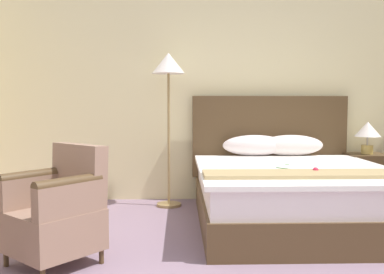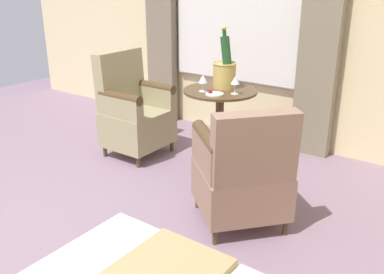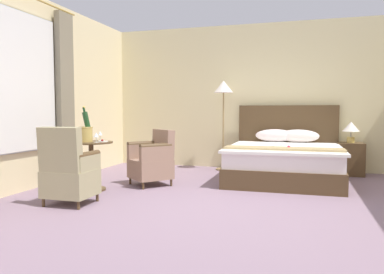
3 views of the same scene
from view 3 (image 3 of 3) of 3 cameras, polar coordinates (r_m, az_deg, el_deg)
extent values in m
plane|color=gray|center=(4.59, 6.62, -10.60)|extent=(7.76, 7.76, 0.00)
cube|color=beige|center=(7.61, 10.82, 6.02)|extent=(6.25, 0.12, 2.87)
cube|color=beige|center=(5.85, -25.22, 6.35)|extent=(0.12, 6.38, 2.87)
cube|color=white|center=(5.80, -24.66, 7.60)|extent=(0.02, 1.46, 1.97)
cube|color=white|center=(5.78, -24.44, 7.62)|extent=(0.02, 1.39, 1.93)
cube|color=gray|center=(6.46, -18.75, 5.63)|extent=(0.10, 0.36, 2.73)
cube|color=#503A21|center=(6.42, 13.87, -5.14)|extent=(1.76, 2.04, 0.30)
cube|color=white|center=(6.38, 13.91, -2.78)|extent=(1.71, 1.98, 0.23)
cube|color=white|center=(6.31, 13.91, -1.61)|extent=(1.80, 1.92, 0.04)
cube|color=tan|center=(5.81, 13.70, -1.73)|extent=(1.76, 0.37, 0.03)
cube|color=#503A21|center=(7.41, 14.32, 0.97)|extent=(1.85, 0.08, 0.96)
ellipsoid|color=white|center=(7.23, 12.57, 0.22)|extent=(0.74, 0.25, 0.25)
ellipsoid|color=white|center=(7.21, 15.93, 0.15)|extent=(0.74, 0.24, 0.25)
cylinder|color=#2D6628|center=(6.06, 13.28, -1.52)|extent=(0.28, 0.28, 0.01)
sphere|color=#DB2342|center=(5.91, 14.54, -1.50)|extent=(0.05, 0.05, 0.05)
ellipsoid|color=#33702D|center=(6.34, 13.42, -1.23)|extent=(0.05, 0.03, 0.01)
cube|color=white|center=(5.94, 14.18, -1.62)|extent=(0.09, 0.12, 0.00)
cube|color=#503A21|center=(7.31, 22.95, -3.09)|extent=(0.46, 0.43, 0.59)
sphere|color=olive|center=(7.33, 24.84, -2.12)|extent=(0.02, 0.02, 0.02)
cylinder|color=tan|center=(7.28, 23.02, -0.40)|extent=(0.13, 0.13, 0.10)
cylinder|color=#B7B2A8|center=(7.28, 23.04, 0.40)|extent=(0.02, 0.02, 0.10)
cone|color=silver|center=(7.27, 23.07, 1.48)|extent=(0.30, 0.30, 0.17)
cylinder|color=#987B4A|center=(7.39, 4.76, -4.90)|extent=(0.28, 0.28, 0.03)
cylinder|color=#987B4A|center=(7.31, 4.79, 0.95)|extent=(0.03, 0.03, 1.48)
cone|color=silver|center=(7.32, 4.83, 7.65)|extent=(0.37, 0.37, 0.23)
cylinder|color=#503A21|center=(5.70, -15.02, -7.69)|extent=(0.41, 0.41, 0.03)
cylinder|color=#503A21|center=(5.64, -15.08, -4.40)|extent=(0.07, 0.07, 0.69)
cylinder|color=#503A21|center=(5.60, -15.15, -0.81)|extent=(0.62, 0.62, 0.02)
cylinder|color=tan|center=(5.62, -15.89, 0.37)|extent=(0.19, 0.19, 0.21)
torus|color=tan|center=(5.62, -15.91, 1.43)|extent=(0.21, 0.21, 0.02)
cylinder|color=white|center=(5.62, -15.91, 1.23)|extent=(0.17, 0.17, 0.03)
cylinder|color=#1E4723|center=(5.63, -15.72, 2.10)|extent=(0.11, 0.14, 0.33)
cylinder|color=#193D1E|center=(5.60, -16.14, 4.02)|extent=(0.04, 0.05, 0.08)
sphere|color=gold|center=(5.60, -16.15, 4.37)|extent=(0.04, 0.04, 0.04)
cylinder|color=white|center=(5.46, -14.38, -0.78)|extent=(0.07, 0.07, 0.01)
cylinder|color=white|center=(5.45, -14.39, -0.38)|extent=(0.01, 0.01, 0.07)
cone|color=white|center=(5.45, -14.40, 0.34)|extent=(0.08, 0.08, 0.07)
cylinder|color=white|center=(5.72, -13.81, -0.56)|extent=(0.06, 0.06, 0.01)
cylinder|color=white|center=(5.71, -13.82, -0.14)|extent=(0.01, 0.01, 0.08)
cone|color=white|center=(5.71, -13.83, 0.58)|extent=(0.07, 0.07, 0.06)
cylinder|color=white|center=(5.56, -13.44, -0.65)|extent=(0.15, 0.15, 0.01)
sphere|color=maroon|center=(5.52, -13.50, -0.49)|extent=(0.03, 0.03, 0.03)
sphere|color=maroon|center=(5.52, -13.59, -0.49)|extent=(0.02, 0.02, 0.02)
sphere|color=maroon|center=(5.53, -13.62, -0.49)|extent=(0.02, 0.02, 0.02)
cylinder|color=#503A21|center=(6.03, -9.39, -6.58)|extent=(0.04, 0.04, 0.11)
cylinder|color=#503A21|center=(5.60, -7.46, -7.38)|extent=(0.04, 0.04, 0.11)
cylinder|color=#503A21|center=(6.22, -5.36, -6.21)|extent=(0.04, 0.04, 0.11)
cylinder|color=#503A21|center=(5.81, -3.19, -6.94)|extent=(0.04, 0.04, 0.11)
cube|color=#94725D|center=(5.88, -6.36, -4.83)|extent=(0.79, 0.79, 0.29)
cube|color=#94725D|center=(5.93, -4.43, -1.08)|extent=(0.49, 0.46, 0.46)
cube|color=#94725D|center=(6.04, -7.51, -2.12)|extent=(0.40, 0.44, 0.22)
cylinder|color=#503A21|center=(6.03, -7.52, -1.07)|extent=(0.40, 0.44, 0.09)
cube|color=#94725D|center=(5.63, -5.54, -2.55)|extent=(0.40, 0.44, 0.22)
cylinder|color=#503A21|center=(5.62, -5.55, -1.42)|extent=(0.40, 0.44, 0.09)
cylinder|color=#503A21|center=(4.99, -14.23, -8.90)|extent=(0.04, 0.04, 0.10)
cylinder|color=#503A21|center=(5.25, -18.84, -8.36)|extent=(0.04, 0.04, 0.10)
cylinder|color=#503A21|center=(4.64, -16.90, -9.92)|extent=(0.04, 0.04, 0.10)
cylinder|color=#503A21|center=(4.91, -21.70, -9.26)|extent=(0.04, 0.04, 0.10)
cube|color=tan|center=(4.90, -17.99, -6.66)|extent=(0.57, 0.51, 0.32)
cube|color=tan|center=(4.68, -19.48, -1.87)|extent=(0.54, 0.15, 0.54)
cube|color=tan|center=(4.75, -15.60, -3.82)|extent=(0.09, 0.46, 0.19)
cylinder|color=#503A21|center=(4.74, -15.62, -2.68)|extent=(0.09, 0.46, 0.09)
cube|color=tan|center=(5.01, -20.12, -3.52)|extent=(0.09, 0.46, 0.19)
cylinder|color=#503A21|center=(5.00, -20.15, -2.44)|extent=(0.09, 0.46, 0.09)
camera|label=1|loc=(2.67, -13.73, 3.83)|focal=40.00mm
camera|label=2|loc=(6.63, 16.94, 7.77)|focal=40.00mm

